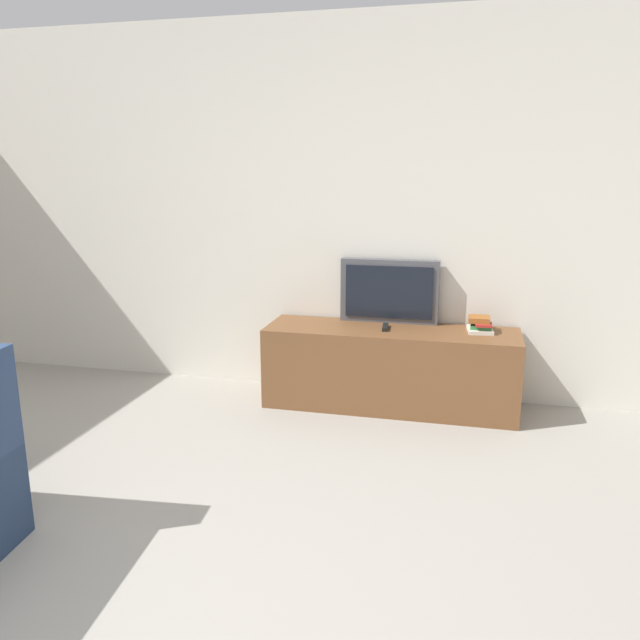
{
  "coord_description": "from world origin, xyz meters",
  "views": [
    {
      "loc": [
        1.32,
        -1.31,
        1.58
      ],
      "look_at": [
        0.46,
        2.25,
        0.7
      ],
      "focal_mm": 35.0,
      "sensor_mm": 36.0,
      "label": 1
    }
  ],
  "objects": [
    {
      "name": "tv_stand",
      "position": [
        0.84,
        2.73,
        0.27
      ],
      "size": [
        1.69,
        0.49,
        0.54
      ],
      "color": "brown",
      "rests_on": "ground_plane"
    },
    {
      "name": "television",
      "position": [
        0.8,
        2.94,
        0.76
      ],
      "size": [
        0.68,
        0.09,
        0.44
      ],
      "color": "#4C4C51",
      "rests_on": "tv_stand"
    },
    {
      "name": "remote_on_stand",
      "position": [
        0.8,
        2.73,
        0.56
      ],
      "size": [
        0.05,
        0.17,
        0.02
      ],
      "rotation": [
        0.0,
        0.0,
        0.08
      ],
      "color": "black",
      "rests_on": "tv_stand"
    },
    {
      "name": "book_stack",
      "position": [
        1.42,
        2.8,
        0.59
      ],
      "size": [
        0.18,
        0.23,
        0.1
      ],
      "color": "silver",
      "rests_on": "tv_stand"
    },
    {
      "name": "wall_back",
      "position": [
        0.0,
        3.03,
        1.3
      ],
      "size": [
        9.0,
        0.06,
        2.6
      ],
      "color": "silver",
      "rests_on": "ground_plane"
    }
  ]
}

